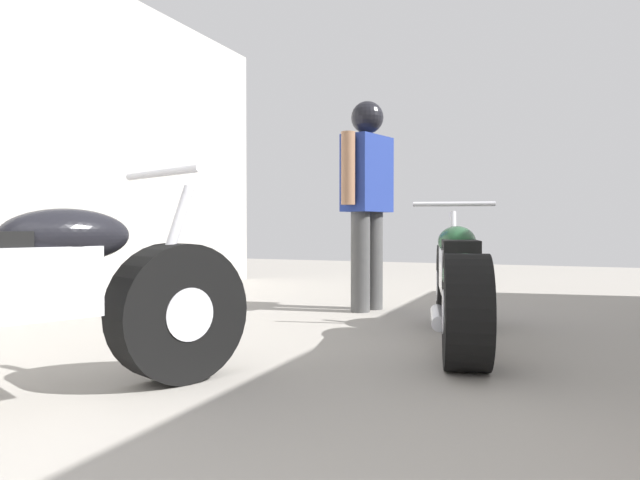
{
  "coord_description": "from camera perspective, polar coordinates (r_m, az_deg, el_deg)",
  "views": [
    {
      "loc": [
        0.92,
        0.2,
        0.69
      ],
      "look_at": [
        -0.32,
        3.19,
        0.62
      ],
      "focal_mm": 33.16,
      "sensor_mm": 36.0,
      "label": 1
    }
  ],
  "objects": [
    {
      "name": "ground_plane",
      "position": [
        3.33,
        6.11,
        -10.66
      ],
      "size": [
        15.95,
        15.95,
        0.0
      ],
      "primitive_type": "plane",
      "color": "gray"
    },
    {
      "name": "motorcycle_black_naked",
      "position": [
        3.51,
        13.22,
        -4.25
      ],
      "size": [
        0.7,
        1.84,
        0.86
      ],
      "color": "black",
      "rests_on": "ground_plane"
    },
    {
      "name": "mechanic_in_blue",
      "position": [
        4.86,
        4.57,
        5.26
      ],
      "size": [
        0.34,
        0.67,
        1.71
      ],
      "color": "#4C4C4C",
      "rests_on": "ground_plane"
    }
  ]
}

